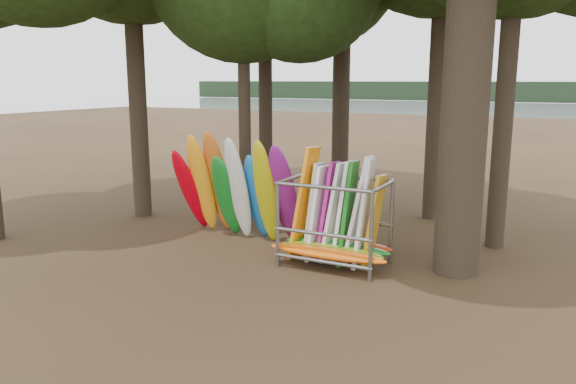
% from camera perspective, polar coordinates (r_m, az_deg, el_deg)
% --- Properties ---
extents(ground, '(120.00, 120.00, 0.00)m').
position_cam_1_polar(ground, '(14.51, -3.78, -6.37)').
color(ground, '#47331E').
rests_on(ground, ground).
extents(lake, '(160.00, 160.00, 0.00)m').
position_cam_1_polar(lake, '(72.32, 21.61, 7.08)').
color(lake, gray).
rests_on(lake, ground).
extents(far_shore, '(160.00, 4.00, 4.00)m').
position_cam_1_polar(far_shore, '(122.07, 24.13, 9.26)').
color(far_shore, black).
rests_on(far_shore, ground).
extents(kayak_row, '(3.88, 1.65, 3.16)m').
position_cam_1_polar(kayak_row, '(15.76, -5.45, 0.18)').
color(kayak_row, red).
rests_on(kayak_row, ground).
extents(storage_rack, '(2.95, 1.51, 2.85)m').
position_cam_1_polar(storage_rack, '(13.51, 4.81, -3.37)').
color(storage_rack, slate).
rests_on(storage_rack, ground).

